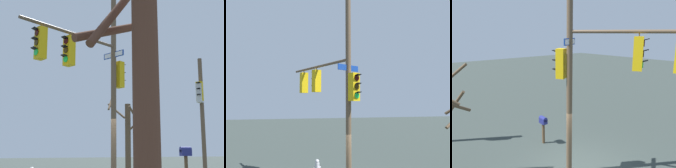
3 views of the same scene
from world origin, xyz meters
The scene contains 2 objects.
main_signal_pole_assembly centered at (-0.12, 0.62, 5.06)m, with size 3.58×5.70×9.37m.
fire_hydrant centered at (-0.45, 3.15, 0.34)m, with size 0.38×0.24×0.73m.
Camera 2 is at (-1.64, -8.12, 3.78)m, focal length 33.07 mm.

